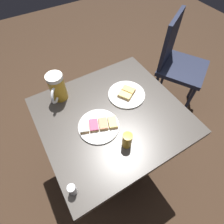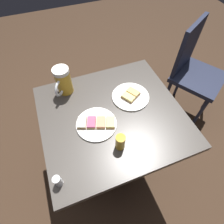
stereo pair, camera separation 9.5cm
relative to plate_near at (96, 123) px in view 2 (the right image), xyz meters
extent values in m
plane|color=#382619|center=(-0.03, 0.10, -0.71)|extent=(6.00, 6.00, 0.00)
cylinder|color=black|center=(-0.03, 0.10, -0.71)|extent=(0.44, 0.44, 0.01)
cylinder|color=black|center=(-0.03, 0.10, -0.36)|extent=(0.09, 0.09, 0.67)
cube|color=#423D38|center=(-0.03, 0.10, -0.03)|extent=(0.71, 0.76, 0.04)
cylinder|color=white|center=(0.00, 0.00, -0.01)|extent=(0.21, 0.21, 0.01)
cube|color=#9E7547|center=(-0.03, -0.07, 0.01)|extent=(0.08, 0.07, 0.01)
cube|color=white|center=(-0.03, -0.07, 0.02)|extent=(0.08, 0.06, 0.01)
cube|color=#9E7547|center=(-0.01, -0.02, 0.01)|extent=(0.08, 0.07, 0.01)
cube|color=#BC4C70|center=(-0.01, -0.02, 0.02)|extent=(0.08, 0.06, 0.01)
cube|color=#9E7547|center=(0.01, 0.02, 0.01)|extent=(0.08, 0.07, 0.01)
cube|color=#EA8E66|center=(0.01, 0.02, 0.02)|extent=(0.08, 0.06, 0.01)
cube|color=#9E7547|center=(0.03, 0.07, 0.01)|extent=(0.08, 0.07, 0.01)
cube|color=#EFE07A|center=(0.03, 0.07, 0.02)|extent=(0.08, 0.06, 0.01)
cylinder|color=white|center=(-0.11, 0.24, -0.01)|extent=(0.22, 0.22, 0.01)
cube|color=#9E7547|center=(-0.12, 0.26, 0.01)|extent=(0.09, 0.08, 0.01)
cube|color=#E5B266|center=(-0.12, 0.26, 0.02)|extent=(0.08, 0.07, 0.01)
cube|color=#9E7547|center=(-0.10, 0.22, 0.01)|extent=(0.09, 0.08, 0.01)
cube|color=#EFE07A|center=(-0.10, 0.22, 0.02)|extent=(0.08, 0.07, 0.01)
cylinder|color=gold|center=(-0.29, -0.09, 0.06)|extent=(0.09, 0.09, 0.14)
cylinder|color=white|center=(-0.29, -0.09, 0.14)|extent=(0.09, 0.09, 0.02)
torus|color=silver|center=(-0.25, -0.13, 0.07)|extent=(0.08, 0.07, 0.09)
cylinder|color=gold|center=(0.16, 0.07, 0.03)|extent=(0.05, 0.05, 0.09)
cylinder|color=silver|center=(0.22, -0.24, 0.02)|extent=(0.03, 0.03, 0.06)
cylinder|color=#1E2338|center=(-0.07, 0.92, -0.49)|extent=(0.03, 0.03, 0.44)
cylinder|color=#1E2338|center=(-0.23, 1.19, -0.49)|extent=(0.03, 0.03, 0.44)
cylinder|color=#1E2338|center=(-0.34, 0.75, -0.49)|extent=(0.03, 0.03, 0.44)
cylinder|color=#1E2338|center=(-0.51, 1.03, -0.49)|extent=(0.03, 0.03, 0.44)
cube|color=#1E2338|center=(-0.29, 0.97, -0.26)|extent=(0.52, 0.52, 0.04)
cube|color=#1E2338|center=(-0.43, 0.89, -0.04)|extent=(0.20, 0.31, 0.40)
camera|label=1|loc=(0.45, -0.19, 0.78)|focal=28.68mm
camera|label=2|loc=(0.49, -0.10, 0.78)|focal=28.68mm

